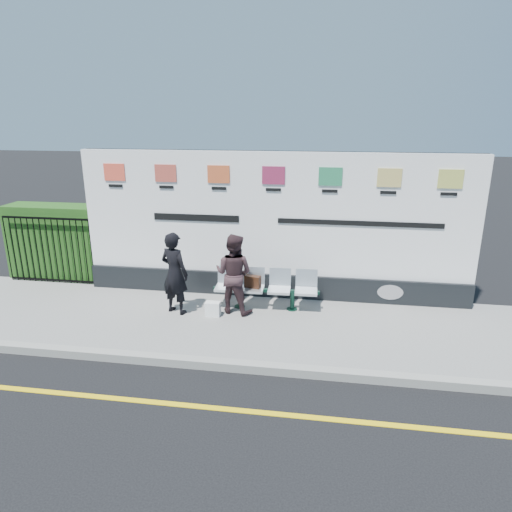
{
  "coord_description": "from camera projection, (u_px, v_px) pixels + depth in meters",
  "views": [
    {
      "loc": [
        1.53,
        -5.14,
        3.84
      ],
      "look_at": [
        0.28,
        2.98,
        1.25
      ],
      "focal_mm": 32.0,
      "sensor_mm": 36.0,
      "label": 1
    }
  ],
  "objects": [
    {
      "name": "pavement",
      "position": [
        238.0,
        323.0,
        8.56
      ],
      "size": [
        14.0,
        3.0,
        0.12
      ],
      "primitive_type": "cube",
      "color": "gray",
      "rests_on": "ground"
    },
    {
      "name": "ground",
      "position": [
        203.0,
        407.0,
        6.22
      ],
      "size": [
        80.0,
        80.0,
        0.0
      ],
      "primitive_type": "plane",
      "color": "black"
    },
    {
      "name": "kerb",
      "position": [
        219.0,
        364.0,
        7.14
      ],
      "size": [
        14.0,
        0.18,
        0.14
      ],
      "primitive_type": "cube",
      "color": "gray",
      "rests_on": "ground"
    },
    {
      "name": "hedge",
      "position": [
        60.0,
        241.0,
        10.65
      ],
      "size": [
        2.35,
        0.7,
        1.7
      ],
      "primitive_type": "cube",
      "color": "#235018",
      "rests_on": "pavement"
    },
    {
      "name": "yellow_line",
      "position": [
        203.0,
        407.0,
        6.22
      ],
      "size": [
        14.0,
        0.1,
        0.01
      ],
      "primitive_type": "cube",
      "color": "yellow",
      "rests_on": "ground"
    },
    {
      "name": "billboard",
      "position": [
        273.0,
        236.0,
        9.35
      ],
      "size": [
        8.0,
        0.3,
        3.0
      ],
      "color": "black",
      "rests_on": "pavement"
    },
    {
      "name": "woman_right",
      "position": [
        234.0,
        274.0,
        8.71
      ],
      "size": [
        0.88,
        0.76,
        1.56
      ],
      "primitive_type": "imported",
      "rotation": [
        0.0,
        0.0,
        2.9
      ],
      "color": "#382428",
      "rests_on": "pavement"
    },
    {
      "name": "woman_left",
      "position": [
        175.0,
        273.0,
        8.67
      ],
      "size": [
        0.68,
        0.57,
        1.61
      ],
      "primitive_type": "imported",
      "rotation": [
        0.0,
        0.0,
        2.78
      ],
      "color": "black",
      "rests_on": "pavement"
    },
    {
      "name": "handbag_brown",
      "position": [
        253.0,
        282.0,
        8.95
      ],
      "size": [
        0.33,
        0.2,
        0.24
      ],
      "primitive_type": "cube",
      "rotation": [
        0.0,
        0.0,
        -0.23
      ],
      "color": "black",
      "rests_on": "bench"
    },
    {
      "name": "bench",
      "position": [
        266.0,
        298.0,
        9.02
      ],
      "size": [
        2.02,
        0.59,
        0.43
      ],
      "primitive_type": null,
      "rotation": [
        0.0,
        0.0,
        0.03
      ],
      "color": "silver",
      "rests_on": "pavement"
    },
    {
      "name": "carrier_bag_white",
      "position": [
        213.0,
        309.0,
        8.7
      ],
      "size": [
        0.28,
        0.17,
        0.28
      ],
      "primitive_type": "cube",
      "color": "white",
      "rests_on": "pavement"
    },
    {
      "name": "railing",
      "position": [
        49.0,
        250.0,
        10.25
      ],
      "size": [
        2.05,
        0.06,
        1.54
      ],
      "primitive_type": null,
      "color": "black",
      "rests_on": "pavement"
    }
  ]
}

